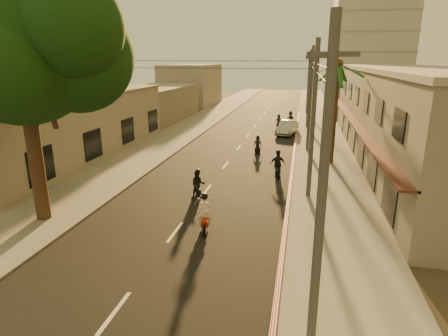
{
  "coord_description": "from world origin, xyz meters",
  "views": [
    {
      "loc": [
        5.58,
        -13.35,
        7.89
      ],
      "look_at": [
        1.14,
        7.88,
        1.57
      ],
      "focal_mm": 30.0,
      "sensor_mm": 36.0,
      "label": 1
    }
  ],
  "objects_px": {
    "scooter_red": "(205,214)",
    "scooter_mid_b": "(278,165)",
    "scooter_mid_a": "(198,185)",
    "scooter_far_a": "(258,145)",
    "scooter_far_c": "(279,121)",
    "parked_car": "(287,128)",
    "scooter_far_b": "(290,119)",
    "palm_tree": "(338,70)",
    "broadleaf_tree": "(29,46)"
  },
  "relations": [
    {
      "from": "scooter_far_a",
      "to": "broadleaf_tree",
      "type": "bearing_deg",
      "value": -127.61
    },
    {
      "from": "scooter_red",
      "to": "scooter_mid_b",
      "type": "bearing_deg",
      "value": 61.09
    },
    {
      "from": "palm_tree",
      "to": "scooter_mid_b",
      "type": "distance_m",
      "value": 8.49
    },
    {
      "from": "scooter_mid_b",
      "to": "scooter_far_a",
      "type": "height_order",
      "value": "scooter_mid_b"
    },
    {
      "from": "scooter_far_b",
      "to": "parked_car",
      "type": "height_order",
      "value": "scooter_far_b"
    },
    {
      "from": "scooter_red",
      "to": "scooter_mid_a",
      "type": "xyz_separation_m",
      "value": [
        -1.48,
        4.11,
        -0.02
      ]
    },
    {
      "from": "palm_tree",
      "to": "scooter_far_a",
      "type": "relative_size",
      "value": 5.16
    },
    {
      "from": "broadleaf_tree",
      "to": "scooter_far_a",
      "type": "bearing_deg",
      "value": 62.32
    },
    {
      "from": "scooter_mid_b",
      "to": "scooter_far_b",
      "type": "bearing_deg",
      "value": 79.72
    },
    {
      "from": "scooter_far_a",
      "to": "palm_tree",
      "type": "bearing_deg",
      "value": -31.86
    },
    {
      "from": "scooter_red",
      "to": "palm_tree",
      "type": "bearing_deg",
      "value": 51.45
    },
    {
      "from": "scooter_mid_a",
      "to": "scooter_far_b",
      "type": "distance_m",
      "value": 27.13
    },
    {
      "from": "palm_tree",
      "to": "parked_car",
      "type": "distance_m",
      "value": 13.65
    },
    {
      "from": "scooter_mid_a",
      "to": "scooter_far_a",
      "type": "distance_m",
      "value": 12.06
    },
    {
      "from": "scooter_mid_a",
      "to": "scooter_far_a",
      "type": "bearing_deg",
      "value": 60.54
    },
    {
      "from": "scooter_mid_a",
      "to": "scooter_far_b",
      "type": "height_order",
      "value": "scooter_mid_a"
    },
    {
      "from": "broadleaf_tree",
      "to": "parked_car",
      "type": "distance_m",
      "value": 28.49
    },
    {
      "from": "scooter_red",
      "to": "scooter_far_c",
      "type": "height_order",
      "value": "scooter_red"
    },
    {
      "from": "scooter_far_b",
      "to": "scooter_far_a",
      "type": "bearing_deg",
      "value": -86.55
    },
    {
      "from": "scooter_mid_a",
      "to": "scooter_far_a",
      "type": "height_order",
      "value": "scooter_mid_a"
    },
    {
      "from": "scooter_mid_a",
      "to": "parked_car",
      "type": "bearing_deg",
      "value": 59.0
    },
    {
      "from": "scooter_far_a",
      "to": "scooter_far_b",
      "type": "bearing_deg",
      "value": 71.42
    },
    {
      "from": "broadleaf_tree",
      "to": "scooter_far_a",
      "type": "distance_m",
      "value": 19.97
    },
    {
      "from": "scooter_mid_b",
      "to": "scooter_far_c",
      "type": "xyz_separation_m",
      "value": [
        -1.26,
        20.01,
        -0.16
      ]
    },
    {
      "from": "scooter_red",
      "to": "scooter_far_c",
      "type": "xyz_separation_m",
      "value": [
        1.51,
        29.37,
        -0.14
      ]
    },
    {
      "from": "scooter_red",
      "to": "scooter_mid_a",
      "type": "distance_m",
      "value": 4.37
    },
    {
      "from": "scooter_mid_a",
      "to": "scooter_far_c",
      "type": "xyz_separation_m",
      "value": [
        2.99,
        25.26,
        -0.12
      ]
    },
    {
      "from": "broadleaf_tree",
      "to": "scooter_mid_b",
      "type": "xyz_separation_m",
      "value": [
        10.73,
        9.67,
        -7.61
      ]
    },
    {
      "from": "palm_tree",
      "to": "scooter_red",
      "type": "distance_m",
      "value": 16.35
    },
    {
      "from": "scooter_far_a",
      "to": "parked_car",
      "type": "bearing_deg",
      "value": 66.62
    },
    {
      "from": "broadleaf_tree",
      "to": "scooter_mid_b",
      "type": "height_order",
      "value": "broadleaf_tree"
    },
    {
      "from": "scooter_far_a",
      "to": "scooter_far_c",
      "type": "relative_size",
      "value": 0.99
    },
    {
      "from": "scooter_red",
      "to": "scooter_far_b",
      "type": "xyz_separation_m",
      "value": [
        2.85,
        30.88,
        -0.03
      ]
    },
    {
      "from": "scooter_far_a",
      "to": "scooter_red",
      "type": "bearing_deg",
      "value": -102.04
    },
    {
      "from": "broadleaf_tree",
      "to": "scooter_far_c",
      "type": "height_order",
      "value": "broadleaf_tree"
    },
    {
      "from": "scooter_mid_a",
      "to": "scooter_far_a",
      "type": "xyz_separation_m",
      "value": [
        2.07,
        11.88,
        -0.11
      ]
    },
    {
      "from": "scooter_far_a",
      "to": "parked_car",
      "type": "height_order",
      "value": "scooter_far_a"
    },
    {
      "from": "scooter_mid_b",
      "to": "scooter_far_c",
      "type": "relative_size",
      "value": 1.2
    },
    {
      "from": "scooter_far_b",
      "to": "scooter_red",
      "type": "bearing_deg",
      "value": -83.18
    },
    {
      "from": "palm_tree",
      "to": "scooter_red",
      "type": "bearing_deg",
      "value": -116.16
    },
    {
      "from": "scooter_mid_a",
      "to": "scooter_mid_b",
      "type": "distance_m",
      "value": 6.76
    },
    {
      "from": "broadleaf_tree",
      "to": "scooter_far_b",
      "type": "relative_size",
      "value": 6.76
    },
    {
      "from": "broadleaf_tree",
      "to": "scooter_far_a",
      "type": "relative_size",
      "value": 7.61
    },
    {
      "from": "scooter_mid_a",
      "to": "scooter_far_c",
      "type": "height_order",
      "value": "scooter_mid_a"
    },
    {
      "from": "palm_tree",
      "to": "scooter_mid_b",
      "type": "relative_size",
      "value": 4.24
    },
    {
      "from": "scooter_far_b",
      "to": "scooter_far_c",
      "type": "height_order",
      "value": "scooter_far_b"
    },
    {
      "from": "scooter_red",
      "to": "scooter_mid_b",
      "type": "distance_m",
      "value": 9.76
    },
    {
      "from": "parked_car",
      "to": "scooter_far_c",
      "type": "height_order",
      "value": "scooter_far_c"
    },
    {
      "from": "scooter_far_b",
      "to": "scooter_far_c",
      "type": "xyz_separation_m",
      "value": [
        -1.34,
        -1.52,
        -0.11
      ]
    },
    {
      "from": "parked_car",
      "to": "broadleaf_tree",
      "type": "bearing_deg",
      "value": -102.69
    }
  ]
}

